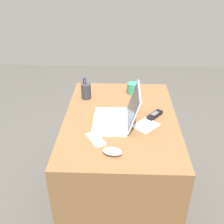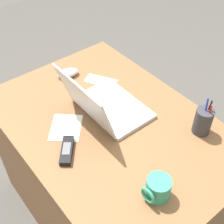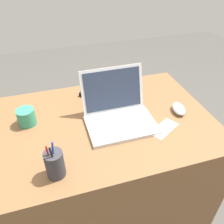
{
  "view_description": "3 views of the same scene",
  "coord_description": "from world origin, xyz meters",
  "px_view_note": "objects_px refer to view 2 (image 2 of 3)",
  "views": [
    {
      "loc": [
        1.59,
        0.0,
        1.73
      ],
      "look_at": [
        0.05,
        -0.06,
        0.83
      ],
      "focal_mm": 43.2,
      "sensor_mm": 36.0,
      "label": 1
    },
    {
      "loc": [
        -0.74,
        0.59,
        1.74
      ],
      "look_at": [
        -0.01,
        0.0,
        0.84
      ],
      "focal_mm": 49.92,
      "sensor_mm": 36.0,
      "label": 2
    },
    {
      "loc": [
        -0.24,
        -0.91,
        1.53
      ],
      "look_at": [
        0.04,
        0.01,
        0.8
      ],
      "focal_mm": 37.56,
      "sensor_mm": 36.0,
      "label": 3
    }
  ],
  "objects_px": {
    "laptop": "(104,105)",
    "computer_mouse": "(68,73)",
    "pen_holder": "(203,121)",
    "coffee_mug_white": "(158,189)",
    "cordless_phone": "(67,150)"
  },
  "relations": [
    {
      "from": "laptop",
      "to": "computer_mouse",
      "type": "height_order",
      "value": "laptop"
    },
    {
      "from": "laptop",
      "to": "pen_holder",
      "type": "distance_m",
      "value": 0.43
    },
    {
      "from": "coffee_mug_white",
      "to": "pen_holder",
      "type": "height_order",
      "value": "pen_holder"
    },
    {
      "from": "laptop",
      "to": "coffee_mug_white",
      "type": "relative_size",
      "value": 3.41
    },
    {
      "from": "coffee_mug_white",
      "to": "computer_mouse",
      "type": "bearing_deg",
      "value": -9.9
    },
    {
      "from": "coffee_mug_white",
      "to": "cordless_phone",
      "type": "distance_m",
      "value": 0.39
    },
    {
      "from": "laptop",
      "to": "coffee_mug_white",
      "type": "bearing_deg",
      "value": 165.83
    },
    {
      "from": "laptop",
      "to": "pen_holder",
      "type": "height_order",
      "value": "laptop"
    },
    {
      "from": "cordless_phone",
      "to": "pen_holder",
      "type": "bearing_deg",
      "value": -116.93
    },
    {
      "from": "computer_mouse",
      "to": "coffee_mug_white",
      "type": "bearing_deg",
      "value": -178.94
    },
    {
      "from": "cordless_phone",
      "to": "laptop",
      "type": "bearing_deg",
      "value": -71.49
    },
    {
      "from": "coffee_mug_white",
      "to": "pen_holder",
      "type": "distance_m",
      "value": 0.38
    },
    {
      "from": "computer_mouse",
      "to": "pen_holder",
      "type": "xyz_separation_m",
      "value": [
        -0.68,
        -0.23,
        0.04
      ]
    },
    {
      "from": "cordless_phone",
      "to": "computer_mouse",
      "type": "bearing_deg",
      "value": -33.45
    },
    {
      "from": "computer_mouse",
      "to": "cordless_phone",
      "type": "xyz_separation_m",
      "value": [
        -0.42,
        0.28,
        -0.01
      ]
    }
  ]
}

